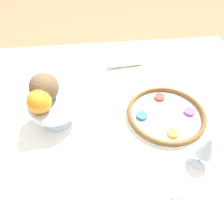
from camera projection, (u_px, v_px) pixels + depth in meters
ground_plane at (120, 179)px, 1.50m from camera, size 8.00×8.00×0.00m
dining_table at (122, 150)px, 1.24m from camera, size 1.39×1.09×0.72m
seder_plate at (166, 114)px, 0.91m from camera, size 0.33×0.33×0.03m
wine_glass at (207, 146)px, 0.71m from camera, size 0.08×0.08×0.14m
fruit_stand at (54, 107)px, 0.85m from camera, size 0.19×0.19×0.10m
orange_fruit at (39, 102)px, 0.78m from camera, size 0.09×0.09×0.09m
coconut at (44, 87)px, 0.81m from camera, size 0.11×0.11×0.11m
bread_plate at (51, 80)px, 1.08m from camera, size 0.16×0.16×0.02m
napkin_roll at (125, 62)px, 1.16m from camera, size 0.18×0.06×0.05m
fork_left at (185, 173)px, 0.75m from camera, size 0.10×0.17×0.01m
fork_right at (177, 173)px, 0.74m from camera, size 0.11×0.17×0.01m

